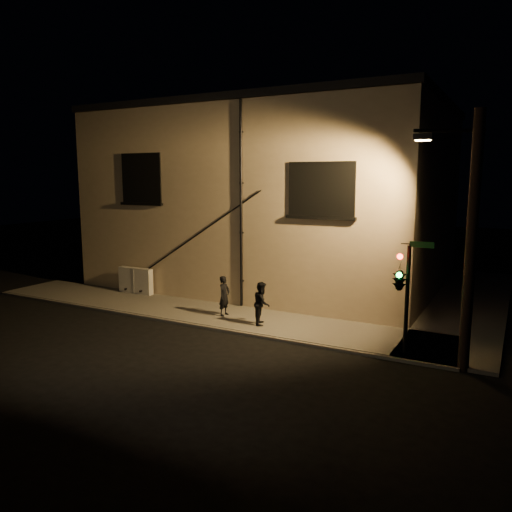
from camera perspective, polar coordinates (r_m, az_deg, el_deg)
The scene contains 8 objects.
ground at distance 17.59m, azimuth -1.31°, elevation -8.98°, with size 90.00×90.00×0.00m, color black.
sidewalk at distance 20.90m, azimuth 7.62°, elevation -5.97°, with size 21.00×16.00×0.12m.
building at distance 26.12m, azimuth 2.69°, elevation 6.72°, with size 16.20×12.23×8.80m.
utility_cabinet at distance 23.72m, azimuth -13.58°, elevation -2.74°, with size 1.81×0.30×1.19m, color silver.
pedestrian_a at distance 19.37m, azimuth -3.64°, elevation -4.56°, with size 0.56×0.37×1.55m, color black.
pedestrian_b at distance 18.19m, azimuth 0.68°, elevation -5.41°, with size 0.76×0.59×1.56m, color black.
traffic_signal at distance 15.51m, azimuth 16.16°, elevation -2.47°, with size 1.28×2.03×3.44m.
streetlamp_pole at distance 14.83m, azimuth 23.08°, elevation 2.11°, with size 2.03×1.39×7.21m.
Camera 1 is at (8.27, -14.55, 5.40)m, focal length 35.00 mm.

